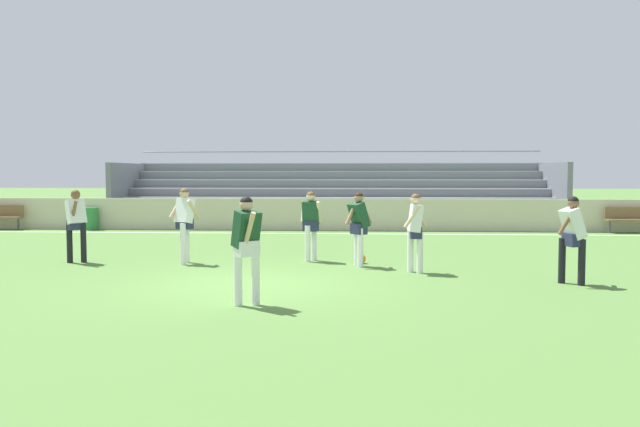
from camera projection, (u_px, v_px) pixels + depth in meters
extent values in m
plane|color=#517A38|center=(250.00, 284.00, 11.80)|extent=(160.00, 160.00, 0.00)
cube|color=white|center=(301.00, 233.00, 21.88)|extent=(44.00, 0.12, 0.01)
cube|color=beige|center=(304.00, 214.00, 23.15)|extent=(48.00, 0.16, 1.15)
cube|color=#B2B2B7|center=(334.00, 218.00, 24.29)|extent=(17.64, 0.36, 0.08)
cube|color=slate|center=(334.00, 223.00, 24.10)|extent=(17.64, 0.04, 0.36)
cube|color=#B2B2B7|center=(335.00, 208.00, 24.92)|extent=(17.64, 0.36, 0.08)
cube|color=slate|center=(335.00, 213.00, 24.73)|extent=(17.64, 0.04, 0.36)
cube|color=#B2B2B7|center=(335.00, 198.00, 25.55)|extent=(17.64, 0.36, 0.08)
cube|color=slate|center=(335.00, 203.00, 25.36)|extent=(17.64, 0.04, 0.36)
cube|color=#B2B2B7|center=(336.00, 189.00, 26.18)|extent=(17.64, 0.36, 0.08)
cube|color=slate|center=(336.00, 194.00, 25.99)|extent=(17.64, 0.04, 0.36)
cube|color=#B2B2B7|center=(337.00, 180.00, 26.81)|extent=(17.64, 0.36, 0.08)
cube|color=slate|center=(336.00, 185.00, 26.63)|extent=(17.64, 0.04, 0.36)
cube|color=#B2B2B7|center=(337.00, 172.00, 27.44)|extent=(17.64, 0.36, 0.08)
cube|color=slate|center=(337.00, 176.00, 27.26)|extent=(17.64, 0.04, 0.36)
cube|color=#B2B2B7|center=(338.00, 164.00, 28.08)|extent=(17.64, 0.36, 0.08)
cube|color=slate|center=(338.00, 168.00, 27.89)|extent=(17.64, 0.04, 0.36)
cube|color=slate|center=(129.00, 193.00, 26.74)|extent=(0.20, 4.29, 2.49)
cube|color=slate|center=(552.00, 194.00, 25.65)|extent=(0.20, 4.29, 2.49)
cylinder|color=slate|center=(338.00, 152.00, 28.29)|extent=(17.64, 0.06, 0.06)
cube|color=brown|center=(633.00, 220.00, 21.96)|extent=(1.80, 0.40, 0.06)
cube|color=brown|center=(631.00, 213.00, 22.13)|extent=(1.80, 0.05, 0.40)
cylinder|color=#47474C|center=(610.00, 227.00, 22.03)|extent=(0.07, 0.07, 0.45)
cube|color=brown|center=(0.00, 210.00, 23.54)|extent=(1.80, 0.05, 0.40)
cylinder|color=#47474C|center=(18.00, 224.00, 23.34)|extent=(0.07, 0.07, 0.45)
cylinder|color=#2D7F3D|center=(91.00, 219.00, 23.35)|extent=(0.56, 0.56, 0.81)
cylinder|color=white|center=(357.00, 246.00, 14.19)|extent=(0.13, 0.13, 0.86)
cylinder|color=white|center=(360.00, 248.00, 13.94)|extent=(0.13, 0.13, 0.86)
cube|color=#232847|center=(359.00, 229.00, 14.04)|extent=(0.39, 0.42, 0.24)
cube|color=#194228|center=(359.00, 215.00, 14.02)|extent=(0.54, 0.54, 0.60)
cylinder|color=#A87A5B|center=(366.00, 213.00, 14.11)|extent=(0.30, 0.25, 0.49)
cylinder|color=#A87A5B|center=(351.00, 214.00, 13.93)|extent=(0.30, 0.25, 0.49)
sphere|color=#A87A5B|center=(359.00, 198.00, 14.00)|extent=(0.21, 0.21, 0.21)
sphere|color=black|center=(359.00, 197.00, 14.00)|extent=(0.20, 0.20, 0.20)
cylinder|color=white|center=(314.00, 243.00, 15.04)|extent=(0.13, 0.13, 0.85)
cylinder|color=white|center=(308.00, 244.00, 14.82)|extent=(0.13, 0.13, 0.85)
cube|color=#232847|center=(311.00, 226.00, 14.91)|extent=(0.38, 0.25, 0.24)
cube|color=#194228|center=(311.00, 213.00, 14.89)|extent=(0.40, 0.32, 0.58)
cylinder|color=beige|center=(319.00, 212.00, 14.81)|extent=(0.10, 0.29, 0.50)
cylinder|color=beige|center=(303.00, 211.00, 14.96)|extent=(0.10, 0.29, 0.50)
sphere|color=beige|center=(311.00, 197.00, 14.86)|extent=(0.21, 0.21, 0.21)
sphere|color=brown|center=(311.00, 196.00, 14.86)|extent=(0.20, 0.20, 0.20)
cylinder|color=white|center=(420.00, 253.00, 13.08)|extent=(0.13, 0.13, 0.85)
cylinder|color=white|center=(410.00, 252.00, 13.26)|extent=(0.13, 0.13, 0.85)
cube|color=#232847|center=(415.00, 233.00, 13.15)|extent=(0.25, 0.38, 0.24)
cube|color=white|center=(415.00, 218.00, 13.13)|extent=(0.32, 0.40, 0.58)
cylinder|color=beige|center=(412.00, 217.00, 12.96)|extent=(0.36, 0.10, 0.47)
cylinder|color=beige|center=(419.00, 216.00, 13.30)|extent=(0.36, 0.10, 0.47)
sphere|color=beige|center=(416.00, 199.00, 13.10)|extent=(0.21, 0.21, 0.21)
sphere|color=brown|center=(416.00, 198.00, 13.10)|extent=(0.20, 0.20, 0.20)
cylinder|color=white|center=(183.00, 244.00, 14.32)|extent=(0.13, 0.13, 0.93)
cylinder|color=white|center=(187.00, 242.00, 14.69)|extent=(0.13, 0.13, 0.93)
cube|color=#232847|center=(185.00, 224.00, 14.48)|extent=(0.42, 0.36, 0.24)
cube|color=white|center=(184.00, 211.00, 14.46)|extent=(0.49, 0.47, 0.59)
cylinder|color=#D6A884|center=(175.00, 209.00, 14.50)|extent=(0.25, 0.39, 0.44)
cylinder|color=#D6A884|center=(193.00, 209.00, 14.42)|extent=(0.25, 0.39, 0.44)
sphere|color=#D6A884|center=(184.00, 194.00, 14.44)|extent=(0.21, 0.21, 0.21)
sphere|color=brown|center=(184.00, 193.00, 14.44)|extent=(0.20, 0.20, 0.20)
cylinder|color=black|center=(70.00, 243.00, 14.64)|extent=(0.13, 0.13, 0.90)
cylinder|color=black|center=(84.00, 243.00, 14.69)|extent=(0.13, 0.13, 0.90)
cube|color=#232847|center=(76.00, 225.00, 14.64)|extent=(0.40, 0.42, 0.24)
cube|color=white|center=(76.00, 212.00, 14.62)|extent=(0.52, 0.52, 0.60)
cylinder|color=brown|center=(77.00, 209.00, 14.82)|extent=(0.28, 0.26, 0.50)
cylinder|color=brown|center=(74.00, 210.00, 14.42)|extent=(0.28, 0.26, 0.50)
sphere|color=brown|center=(75.00, 195.00, 14.60)|extent=(0.21, 0.21, 0.21)
sphere|color=brown|center=(75.00, 194.00, 14.60)|extent=(0.20, 0.20, 0.20)
cylinder|color=black|center=(562.00, 261.00, 11.90)|extent=(0.13, 0.13, 0.85)
cylinder|color=black|center=(582.00, 262.00, 11.66)|extent=(0.13, 0.13, 0.85)
cube|color=#232847|center=(572.00, 240.00, 11.76)|extent=(0.31, 0.40, 0.24)
cube|color=white|center=(573.00, 224.00, 11.74)|extent=(0.48, 0.47, 0.60)
cylinder|color=brown|center=(579.00, 221.00, 11.87)|extent=(0.35, 0.16, 0.48)
cylinder|color=brown|center=(566.00, 222.00, 11.60)|extent=(0.35, 0.16, 0.48)
sphere|color=brown|center=(573.00, 203.00, 11.71)|extent=(0.21, 0.21, 0.21)
sphere|color=black|center=(573.00, 202.00, 11.71)|extent=(0.20, 0.20, 0.20)
cylinder|color=white|center=(256.00, 276.00, 9.90)|extent=(0.13, 0.13, 0.91)
cylinder|color=white|center=(238.00, 277.00, 9.85)|extent=(0.13, 0.13, 0.91)
cube|color=white|center=(247.00, 248.00, 9.85)|extent=(0.41, 0.41, 0.24)
cube|color=#194228|center=(247.00, 229.00, 9.83)|extent=(0.50, 0.50, 0.59)
cylinder|color=#D6A884|center=(250.00, 228.00, 9.64)|extent=(0.25, 0.27, 0.50)
cylinder|color=#D6A884|center=(244.00, 226.00, 10.01)|extent=(0.25, 0.27, 0.50)
sphere|color=#D6A884|center=(246.00, 204.00, 9.81)|extent=(0.21, 0.21, 0.21)
sphere|color=black|center=(246.00, 203.00, 9.81)|extent=(0.20, 0.20, 0.20)
sphere|color=orange|center=(361.00, 259.00, 14.54)|extent=(0.22, 0.22, 0.22)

